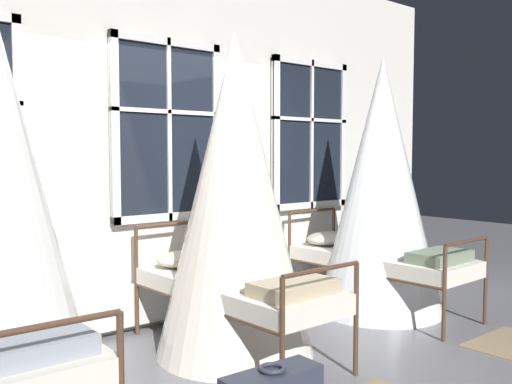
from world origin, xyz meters
TOP-DOWN VIEW (x-y plane):
  - ground at (0.00, 0.00)m, footprint 19.62×19.62m
  - back_wall_with_windows at (0.00, 1.06)m, footprint 7.79×0.10m
  - window_bank at (-0.00, 0.94)m, footprint 4.84×0.10m
  - cot_second at (-0.02, -0.05)m, footprint 1.24×1.88m
  - cot_third at (1.82, -0.05)m, footprint 1.24×1.89m

SIDE VIEW (x-z plane):
  - ground at x=0.00m, z-range 0.00..0.00m
  - window_bank at x=0.00m, z-range -0.20..2.35m
  - cot_second at x=-0.02m, z-range -0.05..2.46m
  - cot_third at x=1.82m, z-range -0.05..2.49m
  - back_wall_with_windows at x=0.00m, z-range 0.00..3.53m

